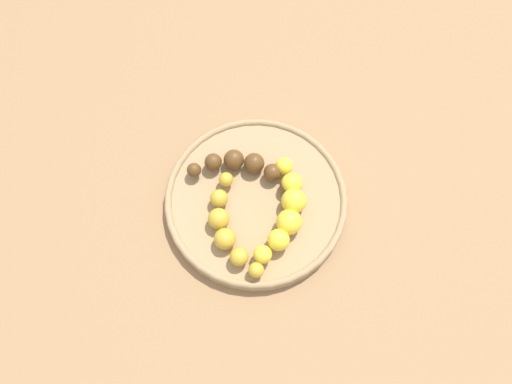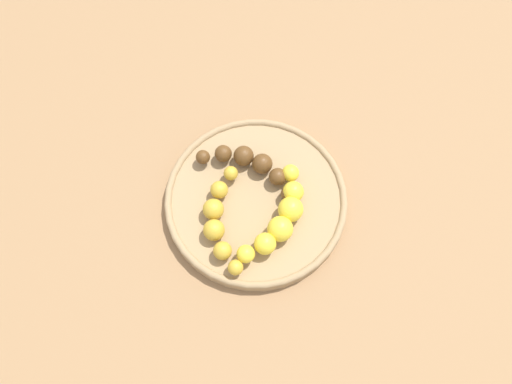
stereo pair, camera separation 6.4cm
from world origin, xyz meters
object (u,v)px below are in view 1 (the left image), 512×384
object	(u,v)px
banana_spotted	(227,227)
banana_yellow	(286,211)
banana_overripe	(243,166)
fruit_bowl	(256,199)

from	to	relation	value
banana_spotted	banana_yellow	distance (m)	0.08
banana_yellow	banana_spotted	bearing A→B (deg)	-151.40
banana_overripe	banana_spotted	xyz separation A→B (m)	(-0.09, -0.00, 0.00)
banana_overripe	banana_spotted	bearing A→B (deg)	178.57
banana_overripe	fruit_bowl	bearing A→B (deg)	-144.98
fruit_bowl	banana_overripe	xyz separation A→B (m)	(0.04, 0.03, 0.02)
fruit_bowl	banana_spotted	world-z (taller)	banana_spotted
banana_overripe	banana_spotted	size ratio (longest dim) A/B	1.13
banana_spotted	banana_yellow	world-z (taller)	banana_yellow
banana_overripe	banana_yellow	world-z (taller)	banana_yellow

